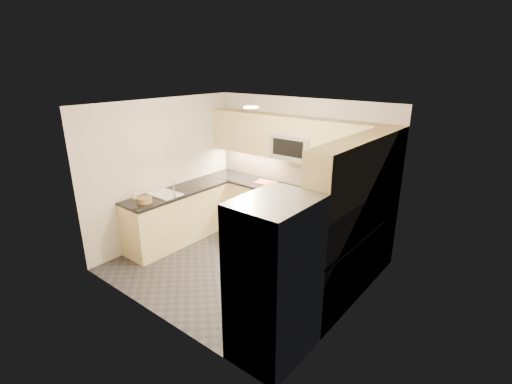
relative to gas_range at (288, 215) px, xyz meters
name	(u,v)px	position (x,y,z in m)	size (l,w,h in m)	color
floor	(242,266)	(0.00, -1.28, -0.46)	(3.60, 3.20, 0.00)	#232328
ceiling	(240,105)	(0.00, -1.28, 2.04)	(3.60, 3.20, 0.02)	beige
wall_back	(299,169)	(0.00, 0.32, 0.79)	(3.60, 0.02, 2.50)	beige
wall_front	(151,227)	(0.00, -2.88, 0.79)	(3.60, 0.02, 2.50)	beige
wall_left	(164,171)	(-1.80, -1.28, 0.79)	(0.02, 3.20, 2.50)	beige
wall_right	(355,223)	(1.80, -1.28, 0.79)	(0.02, 3.20, 2.50)	beige
base_cab_back_left	(243,202)	(-1.09, 0.02, -0.01)	(1.42, 0.60, 0.90)	#D3BD7F
base_cab_back_right	(344,231)	(1.09, 0.02, -0.01)	(1.42, 0.60, 0.90)	#D3BD7F
base_cab_right	(334,268)	(1.50, -1.12, -0.01)	(0.60, 1.70, 0.90)	#D3BD7F
base_cab_peninsula	(178,217)	(-1.50, -1.28, -0.01)	(0.60, 2.00, 0.90)	#D3BD7F
countertop_back_left	(243,179)	(-1.09, 0.02, 0.47)	(1.42, 0.63, 0.04)	black
countertop_back_right	(347,204)	(1.09, 0.02, 0.47)	(1.42, 0.63, 0.04)	black
countertop_right	(336,236)	(1.50, -1.12, 0.47)	(0.63, 1.70, 0.04)	black
countertop_peninsula	(177,192)	(-1.50, -1.28, 0.47)	(0.63, 2.00, 0.04)	black
upper_cab_back	(295,139)	(0.00, 0.15, 1.37)	(3.60, 0.35, 0.75)	#D3BD7F
upper_cab_right	(356,169)	(1.62, -1.00, 1.37)	(0.35, 1.95, 0.75)	#D3BD7F
backsplash_back	(299,172)	(0.00, 0.32, 0.74)	(3.60, 0.01, 0.51)	tan
backsplash_right	(370,215)	(1.80, -0.82, 0.74)	(0.01, 2.30, 0.51)	tan
gas_range	(288,215)	(0.00, 0.00, 0.00)	(0.76, 0.65, 0.91)	#A8AAB1
range_cooktop	(289,191)	(0.00, 0.00, 0.46)	(0.76, 0.65, 0.03)	black
oven_door_glass	(277,221)	(0.00, -0.33, -0.01)	(0.62, 0.02, 0.45)	black
oven_handle	(277,207)	(0.00, -0.35, 0.26)	(0.02, 0.02, 0.60)	#B2B5BA
microwave	(294,146)	(0.00, 0.12, 1.24)	(0.76, 0.40, 0.40)	#ABAEB3
microwave_door	(288,148)	(0.00, -0.08, 1.24)	(0.60, 0.01, 0.28)	black
refrigerator	(274,280)	(1.45, -2.43, 0.45)	(0.70, 0.90, 1.80)	#9B9EA3
fridge_handle_left	(237,271)	(1.08, -2.61, 0.49)	(0.02, 0.02, 1.20)	#B2B5BA
fridge_handle_right	(258,258)	(1.08, -2.25, 0.49)	(0.02, 0.02, 1.20)	#B2B5BA
sink_basin	(165,198)	(-1.50, -1.53, 0.42)	(0.52, 0.38, 0.16)	white
faucet	(174,190)	(-1.24, -1.53, 0.62)	(0.03, 0.03, 0.28)	silver
utensil_bowl	(352,203)	(1.23, -0.11, 0.56)	(0.28, 0.28, 0.16)	#4CB356
cutting_board	(266,182)	(-0.57, 0.07, 0.49)	(0.37, 0.26, 0.01)	orange
fruit_basket	(145,200)	(-1.45, -1.96, 0.53)	(0.23, 0.23, 0.08)	olive
fruit_apple	(133,197)	(-1.55, -2.10, 0.60)	(0.06, 0.06, 0.06)	#B41E14
fruit_pear	(135,197)	(-1.50, -2.10, 0.60)	(0.07, 0.07, 0.07)	#69B64E
dish_towel_check	(274,216)	(-0.04, -0.37, 0.10)	(0.20, 0.02, 0.38)	white
dish_towel_blue	(281,218)	(0.11, -0.37, 0.10)	(0.17, 0.01, 0.32)	#376698
fruit_orange	(133,198)	(-1.51, -2.12, 0.60)	(0.06, 0.06, 0.06)	#CF5E17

